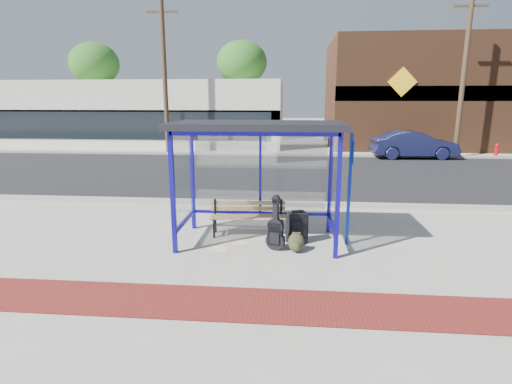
# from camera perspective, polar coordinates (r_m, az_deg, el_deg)

# --- Properties ---
(ground) EXTENTS (120.00, 120.00, 0.00)m
(ground) POSITION_cam_1_polar(r_m,az_deg,el_deg) (8.25, 0.19, -7.08)
(ground) COLOR #B2ADA0
(ground) RESTS_ON ground
(brick_paver_strip) EXTENTS (60.00, 1.00, 0.01)m
(brick_paver_strip) POSITION_cam_1_polar(r_m,az_deg,el_deg) (5.88, -2.05, -15.69)
(brick_paver_strip) COLOR maroon
(brick_paver_strip) RESTS_ON ground
(curb_near) EXTENTS (60.00, 0.25, 0.12)m
(curb_near) POSITION_cam_1_polar(r_m,az_deg,el_deg) (10.99, 1.48, -1.63)
(curb_near) COLOR gray
(curb_near) RESTS_ON ground
(street_asphalt) EXTENTS (60.00, 10.00, 0.00)m
(street_asphalt) POSITION_cam_1_polar(r_m,az_deg,el_deg) (15.99, 2.64, 2.75)
(street_asphalt) COLOR black
(street_asphalt) RESTS_ON ground
(curb_far) EXTENTS (60.00, 0.25, 0.12)m
(curb_far) POSITION_cam_1_polar(r_m,az_deg,el_deg) (21.01, 3.25, 5.34)
(curb_far) COLOR gray
(curb_far) RESTS_ON ground
(far_sidewalk) EXTENTS (60.00, 4.00, 0.01)m
(far_sidewalk) POSITION_cam_1_polar(r_m,az_deg,el_deg) (22.91, 3.40, 5.83)
(far_sidewalk) COLOR #B2ADA0
(far_sidewalk) RESTS_ON ground
(bus_shelter) EXTENTS (3.30, 1.80, 2.42)m
(bus_shelter) POSITION_cam_1_polar(r_m,az_deg,el_deg) (7.86, 0.24, 7.44)
(bus_shelter) COLOR #130D94
(bus_shelter) RESTS_ON ground
(storefront_white) EXTENTS (18.00, 6.04, 4.00)m
(storefront_white) POSITION_cam_1_polar(r_m,az_deg,el_deg) (27.47, -15.80, 10.72)
(storefront_white) COLOR silver
(storefront_white) RESTS_ON ground
(storefront_brown) EXTENTS (10.00, 7.08, 6.40)m
(storefront_brown) POSITION_cam_1_polar(r_m,az_deg,el_deg) (27.23, 21.27, 12.86)
(storefront_brown) COLOR #59331E
(storefront_brown) RESTS_ON ground
(tree_left) EXTENTS (3.60, 3.60, 7.03)m
(tree_left) POSITION_cam_1_polar(r_m,az_deg,el_deg) (33.24, -22.07, 16.55)
(tree_left) COLOR #4C3826
(tree_left) RESTS_ON ground
(tree_mid) EXTENTS (3.60, 3.60, 7.03)m
(tree_mid) POSITION_cam_1_polar(r_m,az_deg,el_deg) (30.06, -2.04, 17.93)
(tree_mid) COLOR #4C3826
(tree_mid) RESTS_ON ground
(tree_right) EXTENTS (3.60, 3.60, 7.03)m
(tree_right) POSITION_cam_1_polar(r_m,az_deg,el_deg) (32.10, 27.89, 16.18)
(tree_right) COLOR #4C3826
(tree_right) RESTS_ON ground
(utility_pole_west) EXTENTS (1.60, 0.24, 8.00)m
(utility_pole_west) POSITION_cam_1_polar(r_m,az_deg,el_deg) (22.18, -12.91, 15.93)
(utility_pole_west) COLOR #4C3826
(utility_pole_west) RESTS_ON ground
(utility_pole_east) EXTENTS (1.60, 0.24, 8.00)m
(utility_pole_east) POSITION_cam_1_polar(r_m,az_deg,el_deg) (22.75, 27.56, 14.75)
(utility_pole_east) COLOR #4C3826
(utility_pole_east) RESTS_ON ground
(bench) EXTENTS (1.64, 0.54, 0.76)m
(bench) POSITION_cam_1_polar(r_m,az_deg,el_deg) (8.57, -1.13, -3.29)
(bench) COLOR black
(bench) RESTS_ON ground
(guitar_bag) EXTENTS (0.39, 0.23, 1.02)m
(guitar_bag) POSITION_cam_1_polar(r_m,az_deg,el_deg) (7.70, 2.80, -5.62)
(guitar_bag) COLOR black
(guitar_bag) RESTS_ON ground
(suitcase) EXTENTS (0.45, 0.36, 0.69)m
(suitcase) POSITION_cam_1_polar(r_m,az_deg,el_deg) (8.12, 5.87, -5.11)
(suitcase) COLOR black
(suitcase) RESTS_ON ground
(backpack) EXTENTS (0.32, 0.29, 0.38)m
(backpack) POSITION_cam_1_polar(r_m,az_deg,el_deg) (7.69, 5.76, -7.25)
(backpack) COLOR #2B2D19
(backpack) RESTS_ON ground
(sign_post) EXTENTS (0.11, 0.28, 2.23)m
(sign_post) POSITION_cam_1_polar(r_m,az_deg,el_deg) (7.96, 13.27, 1.23)
(sign_post) COLOR navy
(sign_post) RESTS_ON ground
(newspaper_a) EXTENTS (0.40, 0.44, 0.01)m
(newspaper_a) POSITION_cam_1_polar(r_m,az_deg,el_deg) (8.21, -2.38, -7.17)
(newspaper_a) COLOR white
(newspaper_a) RESTS_ON ground
(newspaper_b) EXTENTS (0.38, 0.32, 0.01)m
(newspaper_b) POSITION_cam_1_polar(r_m,az_deg,el_deg) (7.87, -5.30, -8.12)
(newspaper_b) COLOR white
(newspaper_b) RESTS_ON ground
(newspaper_c) EXTENTS (0.44, 0.44, 0.01)m
(newspaper_c) POSITION_cam_1_polar(r_m,az_deg,el_deg) (8.21, -4.45, -7.19)
(newspaper_c) COLOR white
(newspaper_c) RESTS_ON ground
(parked_car) EXTENTS (4.19, 1.68, 1.35)m
(parked_car) POSITION_cam_1_polar(r_m,az_deg,el_deg) (21.49, 21.62, 6.29)
(parked_car) COLOR #171B41
(parked_car) RESTS_ON ground
(fire_hydrant) EXTENTS (0.31, 0.21, 0.70)m
(fire_hydrant) POSITION_cam_1_polar(r_m,az_deg,el_deg) (23.97, 31.15, 5.22)
(fire_hydrant) COLOR #B00C10
(fire_hydrant) RESTS_ON ground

